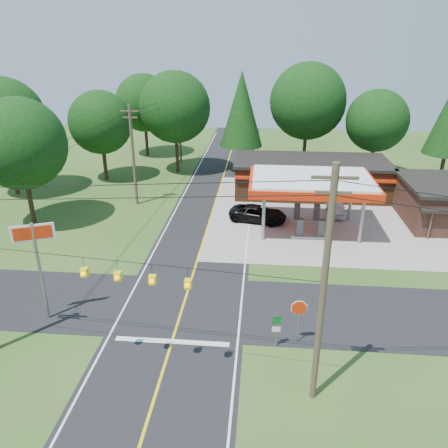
# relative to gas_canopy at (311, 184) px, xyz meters

# --- Properties ---
(ground) EXTENTS (120.00, 120.00, 0.00)m
(ground) POSITION_rel_gas_canopy_xyz_m (-9.00, -13.00, -4.27)
(ground) COLOR #274C1B
(ground) RESTS_ON ground
(main_highway) EXTENTS (8.00, 120.00, 0.02)m
(main_highway) POSITION_rel_gas_canopy_xyz_m (-9.00, -13.00, -4.26)
(main_highway) COLOR black
(main_highway) RESTS_ON ground
(cross_road) EXTENTS (70.00, 7.00, 0.02)m
(cross_road) POSITION_rel_gas_canopy_xyz_m (-9.00, -13.00, -4.25)
(cross_road) COLOR black
(cross_road) RESTS_ON ground
(lane_center_yellow) EXTENTS (0.15, 110.00, 0.00)m
(lane_center_yellow) POSITION_rel_gas_canopy_xyz_m (-9.00, -13.00, -4.24)
(lane_center_yellow) COLOR yellow
(lane_center_yellow) RESTS_ON main_highway
(gas_canopy) EXTENTS (10.60, 7.40, 4.88)m
(gas_canopy) POSITION_rel_gas_canopy_xyz_m (0.00, 0.00, 0.00)
(gas_canopy) COLOR gray
(gas_canopy) RESTS_ON ground
(convenience_store) EXTENTS (16.40, 7.55, 3.80)m
(convenience_store) POSITION_rel_gas_canopy_xyz_m (1.00, 9.98, -2.35)
(convenience_store) COLOR #583219
(convenience_store) RESTS_ON ground
(utility_pole_near_right) EXTENTS (1.80, 0.30, 11.50)m
(utility_pole_near_right) POSITION_rel_gas_canopy_xyz_m (-1.50, -20.00, 1.69)
(utility_pole_near_right) COLOR #473828
(utility_pole_near_right) RESTS_ON ground
(utility_pole_far_left) EXTENTS (1.80, 0.30, 10.00)m
(utility_pole_far_left) POSITION_rel_gas_canopy_xyz_m (-17.00, 5.00, 0.93)
(utility_pole_far_left) COLOR #473828
(utility_pole_far_left) RESTS_ON ground
(utility_pole_north) EXTENTS (0.30, 0.30, 9.50)m
(utility_pole_north) POSITION_rel_gas_canopy_xyz_m (-15.50, 22.00, 0.48)
(utility_pole_north) COLOR #473828
(utility_pole_north) RESTS_ON ground
(overhead_beacons) EXTENTS (17.04, 2.04, 1.03)m
(overhead_beacons) POSITION_rel_gas_canopy_xyz_m (-10.00, -19.00, 1.95)
(overhead_beacons) COLOR black
(overhead_beacons) RESTS_ON ground
(treeline_backdrop) EXTENTS (70.27, 51.59, 13.30)m
(treeline_backdrop) POSITION_rel_gas_canopy_xyz_m (-8.18, 11.01, 3.22)
(treeline_backdrop) COLOR #332316
(treeline_backdrop) RESTS_ON ground
(suv_car) EXTENTS (6.29, 6.29, 1.46)m
(suv_car) POSITION_rel_gas_canopy_xyz_m (-4.50, 1.50, -3.54)
(suv_car) COLOR black
(suv_car) RESTS_ON ground
(sedan_car) EXTENTS (4.50, 4.50, 1.44)m
(sedan_car) POSITION_rel_gas_canopy_xyz_m (3.00, 4.00, -3.55)
(sedan_car) COLOR white
(sedan_car) RESTS_ON ground
(big_stop_sign) EXTENTS (2.20, 0.97, 6.32)m
(big_stop_sign) POSITION_rel_gas_canopy_xyz_m (-16.98, -15.01, 0.38)
(big_stop_sign) COLOR gray
(big_stop_sign) RESTS_ON ground
(octagonal_stop_sign) EXTENTS (0.95, 0.12, 2.77)m
(octagonal_stop_sign) POSITION_rel_gas_canopy_xyz_m (-2.00, -16.01, -2.18)
(octagonal_stop_sign) COLOR gray
(octagonal_stop_sign) RESTS_ON ground
(route_sign_post) EXTENTS (0.47, 0.12, 2.32)m
(route_sign_post) POSITION_rel_gas_canopy_xyz_m (-3.20, -16.52, -2.88)
(route_sign_post) COLOR gray
(route_sign_post) RESTS_ON ground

